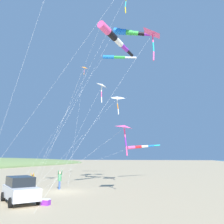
{
  "coord_description": "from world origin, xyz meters",
  "views": [
    {
      "loc": [
        11.72,
        -20.71,
        3.26
      ],
      "look_at": [
        3.83,
        4.41,
        8.55
      ],
      "focal_mm": 36.55,
      "sensor_mm": 36.0,
      "label": 1
    }
  ],
  "objects": [
    {
      "name": "kite_delta_checkered_midright",
      "position": [
        2.44,
        11.6,
        12.18
      ],
      "size": [
        6.3,
        13.5,
        12.69
      ],
      "color": "white",
      "rests_on": "ground_plane"
    },
    {
      "name": "ground_plane",
      "position": [
        0.0,
        0.0,
        0.0
      ],
      "size": [
        600.0,
        600.0,
        0.0
      ],
      "primitive_type": "plane",
      "color": "tan"
    },
    {
      "name": "cooler_box",
      "position": [
        2.21,
        -5.98,
        0.21
      ],
      "size": [
        0.62,
        0.42,
        0.42
      ],
      "color": "purple",
      "rests_on": "ground_plane"
    },
    {
      "name": "kite_delta_black_fish_shape",
      "position": [
        1.26,
        7.92,
        13.14
      ],
      "size": [
        4.41,
        6.96,
        13.61
      ],
      "color": "white",
      "rests_on": "ground_plane"
    },
    {
      "name": "person_adult_flyer",
      "position": [
        -1.08,
        1.52,
        1.07
      ],
      "size": [
        0.67,
        0.7,
        1.96
      ],
      "color": "#335199",
      "rests_on": "ground_plane"
    },
    {
      "name": "kite_windsock_long_streamer_left",
      "position": [
        6.47,
        1.48,
        16.73
      ],
      "size": [
        9.15,
        7.79,
        17.32
      ],
      "color": "blue",
      "rests_on": "ground_plane"
    },
    {
      "name": "kite_windsock_green_low_center",
      "position": [
        1.23,
        14.08,
        20.12
      ],
      "size": [
        11.1,
        13.68,
        20.57
      ],
      "color": "blue",
      "rests_on": "ground_plane"
    },
    {
      "name": "kite_windsock_small_distant",
      "position": [
        4.76,
        16.6,
        5.0
      ],
      "size": [
        15.06,
        13.11,
        5.49
      ],
      "color": "#EF4C93",
      "rests_on": "ground_plane"
    },
    {
      "name": "kite_windsock_red_high_left",
      "position": [
        5.67,
        -0.95,
        15.0
      ],
      "size": [
        10.35,
        6.4,
        15.54
      ],
      "color": "#EF4C93",
      "rests_on": "ground_plane"
    },
    {
      "name": "person_child_green_jacket",
      "position": [
        -4.3,
        1.32,
        0.88
      ],
      "size": [
        0.49,
        0.57,
        1.62
      ],
      "color": "gold",
      "rests_on": "ground_plane"
    },
    {
      "name": "parked_car",
      "position": [
        -0.15,
        -5.77,
        0.95
      ],
      "size": [
        4.52,
        4.12,
        1.85
      ],
      "color": "silver",
      "rests_on": "ground_plane"
    },
    {
      "name": "kite_delta_long_streamer_right",
      "position": [
        -3.97,
        13.35,
        18.45
      ],
      "size": [
        3.08,
        9.86,
        18.89
      ],
      "color": "orange",
      "rests_on": "ground_plane"
    },
    {
      "name": "person_child_grey_jacket",
      "position": [
        -6.82,
        4.97,
        0.7
      ],
      "size": [
        0.44,
        0.38,
        1.29
      ],
      "color": "#8E6B9E",
      "rests_on": "ground_plane"
    },
    {
      "name": "kite_delta_blue_topmost",
      "position": [
        6.42,
        0.14,
        6.07
      ],
      "size": [
        9.12,
        2.31,
        6.4
      ],
      "color": "#EF4C93",
      "rests_on": "ground_plane"
    },
    {
      "name": "kite_delta_white_trailing",
      "position": [
        9.34,
        0.82,
        15.77
      ],
      "size": [
        7.45,
        10.48,
        16.31
      ],
      "color": "#EF4C93",
      "rests_on": "ground_plane"
    }
  ]
}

